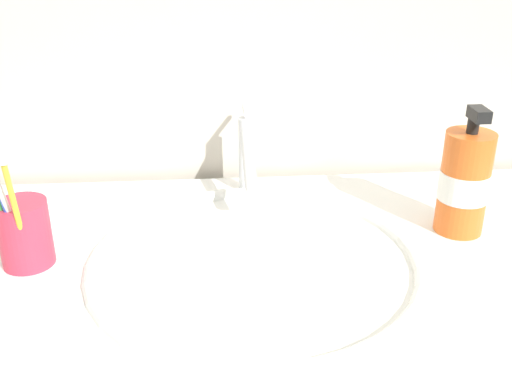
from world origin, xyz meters
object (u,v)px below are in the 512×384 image
object	(u,v)px
faucet	(247,156)
soap_dispenser	(464,182)
toothbrush_blue	(3,195)
toothbrush_white	(2,199)
toothbrush_cup	(25,233)
toothbrush_yellow	(13,201)

from	to	relation	value
faucet	soap_dispenser	distance (m)	0.32
toothbrush_blue	toothbrush_white	distance (m)	0.01
toothbrush_cup	toothbrush_white	bearing A→B (deg)	-103.86
toothbrush_blue	toothbrush_white	bearing A→B (deg)	-81.85
toothbrush_cup	faucet	bearing A→B (deg)	31.36
toothbrush_white	soap_dispenser	bearing A→B (deg)	7.40
faucet	toothbrush_yellow	bearing A→B (deg)	-142.47
toothbrush_blue	soap_dispenser	bearing A→B (deg)	6.36
faucet	toothbrush_white	world-z (taller)	toothbrush_white
toothbrush_yellow	soap_dispenser	distance (m)	0.59
toothbrush_blue	toothbrush_yellow	xyz separation A→B (m)	(0.02, -0.02, -0.00)
faucet	toothbrush_yellow	size ratio (longest dim) A/B	0.91
toothbrush_cup	toothbrush_yellow	xyz separation A→B (m)	(0.01, -0.04, 0.06)
toothbrush_blue	soap_dispenser	xyz separation A→B (m)	(0.60, 0.07, -0.03)
toothbrush_white	toothbrush_cup	bearing A→B (deg)	76.14
faucet	toothbrush_blue	xyz separation A→B (m)	(-0.31, -0.20, 0.04)
toothbrush_blue	soap_dispenser	world-z (taller)	toothbrush_blue
faucet	toothbrush_blue	bearing A→B (deg)	-146.52
toothbrush_blue	toothbrush_white	xyz separation A→B (m)	(0.00, -0.01, -0.00)
toothbrush_white	toothbrush_yellow	size ratio (longest dim) A/B	0.99
toothbrush_yellow	faucet	bearing A→B (deg)	37.53
toothbrush_cup	toothbrush_white	size ratio (longest dim) A/B	0.48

